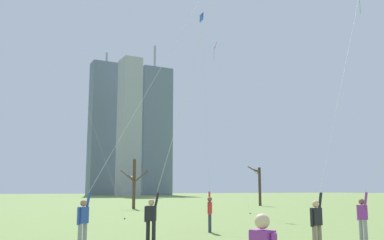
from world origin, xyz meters
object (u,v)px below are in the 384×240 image
kite_flyer_midfield_right_green (329,158)px  kite_flyer_midfield_left_yellow (178,124)px  kite_flyer_midfield_center_orange (376,191)px  bare_tree_rightmost (134,183)px  kite_flyer_far_back_teal (113,165)px  distant_kite_drifting_left_purple (219,62)px  kite_flyer_foreground_left_blue (208,178)px  bare_tree_center (259,185)px

kite_flyer_midfield_right_green → kite_flyer_midfield_left_yellow: (-4.63, 2.46, 1.22)m
kite_flyer_midfield_center_orange → bare_tree_rightmost: 32.42m
kite_flyer_far_back_teal → distant_kite_drifting_left_purple: 27.14m
kite_flyer_midfield_center_orange → kite_flyer_foreground_left_blue: (-2.44, 7.97, 0.60)m
distant_kite_drifting_left_purple → bare_tree_center: (11.39, 9.49, -11.47)m
kite_flyer_foreground_left_blue → bare_tree_center: bearing=49.4°
kite_flyer_midfield_right_green → bare_tree_rightmost: (4.60, 32.12, -0.38)m
kite_flyer_midfield_center_orange → bare_tree_rightmost: bearing=85.5°
kite_flyer_midfield_center_orange → distant_kite_drifting_left_purple: bearing=72.1°
bare_tree_rightmost → kite_flyer_far_back_teal: bearing=-111.6°
kite_flyer_far_back_teal → kite_flyer_midfield_left_yellow: size_ratio=0.69×
kite_flyer_far_back_teal → bare_tree_center: size_ratio=3.21×
kite_flyer_midfield_center_orange → bare_tree_center: 37.98m
bare_tree_rightmost → distant_kite_drifting_left_purple: bearing=-60.5°
distant_kite_drifting_left_purple → kite_flyer_far_back_teal: bearing=-130.3°
kite_flyer_foreground_left_blue → bare_tree_center: 32.86m
kite_flyer_midfield_center_orange → bare_tree_center: (18.96, 32.90, 0.62)m
bare_tree_center → kite_flyer_midfield_left_yellow: bearing=-130.3°
kite_flyer_far_back_teal → kite_flyer_midfield_left_yellow: (1.75, -1.90, 1.39)m
kite_flyer_midfield_left_yellow → bare_tree_center: bearing=49.7°
kite_flyer_foreground_left_blue → bare_tree_center: kite_flyer_foreground_left_blue is taller
kite_flyer_midfield_center_orange → kite_flyer_midfield_left_yellow: 7.56m
bare_tree_rightmost → bare_tree_center: bearing=2.1°
kite_flyer_midfield_left_yellow → bare_tree_rightmost: (9.23, 29.66, -1.60)m
kite_flyer_midfield_center_orange → bare_tree_rightmost: kite_flyer_midfield_center_orange is taller
kite_flyer_foreground_left_blue → distant_kite_drifting_left_purple: bearing=57.0°
kite_flyer_midfield_left_yellow → bare_tree_rightmost: size_ratio=4.39×
distant_kite_drifting_left_purple → bare_tree_rightmost: bearing=119.5°
kite_flyer_far_back_teal → bare_tree_center: (27.40, 28.35, -0.32)m
kite_flyer_midfield_center_orange → kite_flyer_foreground_left_blue: kite_flyer_foreground_left_blue is taller
kite_flyer_midfield_left_yellow → distant_kite_drifting_left_purple: kite_flyer_midfield_left_yellow is taller
kite_flyer_foreground_left_blue → kite_flyer_midfield_left_yellow: bearing=-128.5°
distant_kite_drifting_left_purple → bare_tree_center: size_ratio=3.38×
kite_flyer_midfield_center_orange → kite_flyer_midfield_left_yellow: bearing=158.4°
distant_kite_drifting_left_purple → bare_tree_center: 18.74m
kite_flyer_midfield_center_orange → bare_tree_rightmost: (2.54, 32.31, 0.74)m
kite_flyer_midfield_right_green → kite_flyer_midfield_left_yellow: size_ratio=0.59×
kite_flyer_far_back_teal → kite_flyer_foreground_left_blue: size_ratio=1.02×
kite_flyer_midfield_center_orange → kite_flyer_midfield_left_yellow: size_ratio=0.43×
kite_flyer_midfield_left_yellow → bare_tree_rightmost: kite_flyer_midfield_left_yellow is taller
kite_flyer_midfield_left_yellow → kite_flyer_far_back_teal: bearing=132.7°
kite_flyer_midfield_right_green → bare_tree_center: size_ratio=2.75×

